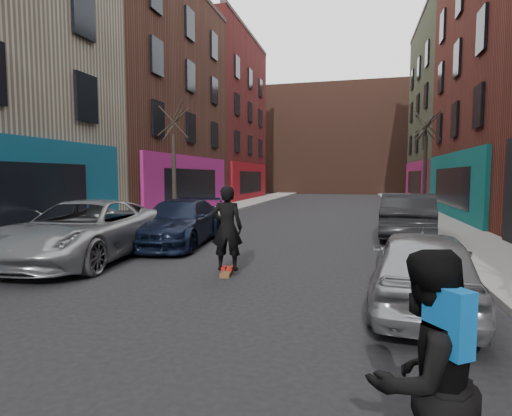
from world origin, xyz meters
The scene contains 13 objects.
sidewalk_left centered at (-6.25, 30.00, 0.07)m, with size 2.50×84.00×0.13m, color gray.
sidewalk_right centered at (6.25, 30.00, 0.07)m, with size 2.50×84.00×0.13m, color gray.
buildings_left centered at (-13.50, 16.00, 8.25)m, with size 12.00×56.00×16.50m, color maroon.
building_far centered at (0.00, 56.00, 7.00)m, with size 40.00×10.00×14.00m, color #47281E.
tree_left_far centered at (-6.20, 18.00, 3.38)m, with size 2.00×2.00×6.50m, color black, non-canonical shape.
tree_right_far centered at (6.20, 24.00, 3.53)m, with size 2.00×2.00×6.80m, color black, non-canonical shape.
parked_left_far centered at (-4.60, 9.20, 0.81)m, with size 2.68×5.81×1.62m, color gray.
parked_left_end centered at (-3.20, 12.09, 0.74)m, with size 2.08×5.11×1.48m, color black.
parked_right_far centered at (3.64, 7.14, 0.70)m, with size 1.66×4.13×1.41m, color gray.
parked_right_end centered at (4.36, 15.43, 0.82)m, with size 1.74×5.00×1.65m, color black.
skateboard centered at (-0.35, 8.61, 0.05)m, with size 0.22×0.80×0.10m, color brown.
skateboarder centered at (-0.35, 8.61, 1.08)m, with size 0.72×0.47×1.96m, color black.
pedestrian centered at (3.00, 2.73, 0.91)m, with size 1.11×1.06×1.80m.
Camera 1 is at (2.54, -0.06, 2.28)m, focal length 28.00 mm.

